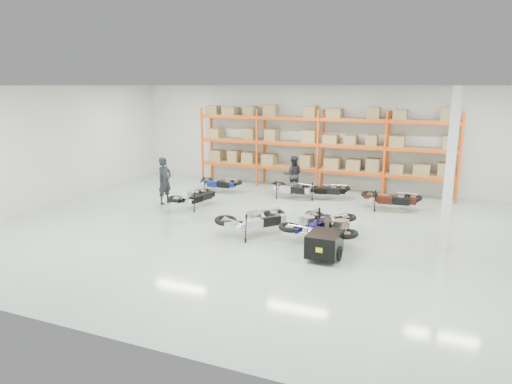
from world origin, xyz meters
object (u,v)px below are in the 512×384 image
at_px(person_left, 165,181).
at_px(person_back, 293,175).
at_px(moto_back_b, 292,185).
at_px(moto_back_c, 325,186).
at_px(moto_touring_right, 338,222).
at_px(moto_back_a, 219,180).
at_px(moto_blue_centre, 309,219).
at_px(moto_silver_left, 254,215).
at_px(moto_black_far_left, 194,194).
at_px(moto_back_d, 391,195).
at_px(trailer, 324,244).

bearing_deg(person_left, person_back, -38.81).
xyz_separation_m(moto_back_b, moto_back_c, (1.28, 0.38, -0.02)).
distance_m(moto_back_b, person_back, 0.89).
relative_size(moto_touring_right, moto_back_a, 1.16).
xyz_separation_m(person_left, person_back, (4.06, 3.56, -0.10)).
height_order(moto_blue_centre, moto_silver_left, moto_silver_left).
relative_size(moto_black_far_left, person_left, 0.98).
bearing_deg(moto_blue_centre, person_back, -54.87).
height_order(moto_blue_centre, moto_back_c, moto_blue_centre).
bearing_deg(moto_back_a, person_back, -72.29).
height_order(moto_blue_centre, person_back, person_back).
xyz_separation_m(moto_back_d, person_left, (-8.22, -2.38, 0.33)).
relative_size(moto_back_c, person_left, 0.94).
bearing_deg(moto_touring_right, moto_back_c, 95.80).
distance_m(moto_back_b, moto_back_d, 3.94).
relative_size(moto_back_b, moto_back_d, 0.94).
bearing_deg(moto_touring_right, moto_blue_centre, 168.88).
xyz_separation_m(moto_black_far_left, moto_back_c, (4.22, 3.22, -0.02)).
relative_size(moto_silver_left, moto_back_c, 1.19).
bearing_deg(trailer, person_back, 114.88).
distance_m(moto_black_far_left, person_back, 4.55).
distance_m(moto_silver_left, moto_back_d, 5.80).
bearing_deg(moto_silver_left, moto_back_c, -59.58).
bearing_deg(moto_back_c, moto_back_d, -115.10).
height_order(moto_black_far_left, moto_back_d, moto_back_d).
bearing_deg(moto_back_d, moto_black_far_left, 106.03).
relative_size(moto_silver_left, person_left, 1.12).
xyz_separation_m(moto_blue_centre, moto_silver_left, (-1.63, -0.41, 0.04)).
distance_m(trailer, moto_back_c, 6.70).
relative_size(moto_silver_left, trailer, 1.18).
bearing_deg(moto_black_far_left, trailer, 165.22).
bearing_deg(person_back, trailer, 96.79).
xyz_separation_m(moto_touring_right, moto_back_a, (-6.17, 4.38, -0.08)).
distance_m(moto_blue_centre, person_left, 6.58).
bearing_deg(trailer, moto_back_d, 80.41).
bearing_deg(person_back, moto_back_c, 146.52).
relative_size(moto_blue_centre, person_back, 1.17).
xyz_separation_m(moto_black_far_left, trailer, (5.83, -3.28, -0.12)).
relative_size(moto_back_a, moto_back_b, 0.95).
relative_size(moto_back_b, person_left, 0.97).
bearing_deg(person_left, moto_silver_left, -105.33).
height_order(moto_back_c, moto_back_d, moto_back_d).
xyz_separation_m(moto_silver_left, moto_back_b, (-0.39, 4.96, -0.08)).
height_order(moto_back_a, moto_back_b, moto_back_b).
bearing_deg(trailer, moto_back_b, 115.87).
height_order(moto_silver_left, trailer, moto_silver_left).
xyz_separation_m(trailer, person_back, (-3.13, 6.94, 0.39)).
relative_size(moto_silver_left, person_back, 1.25).
height_order(moto_silver_left, person_back, person_back).
xyz_separation_m(moto_silver_left, moto_black_far_left, (-3.33, 2.12, -0.08)).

